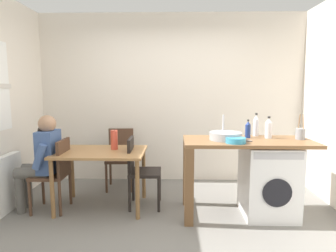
{
  "coord_description": "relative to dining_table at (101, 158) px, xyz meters",
  "views": [
    {
      "loc": [
        0.07,
        -2.94,
        1.53
      ],
      "look_at": [
        -0.02,
        0.45,
        1.07
      ],
      "focal_mm": 30.54,
      "sensor_mm": 36.0,
      "label": 1
    }
  ],
  "objects": [
    {
      "name": "utensil_crock",
      "position": [
        2.42,
        -0.12,
        0.35
      ],
      "size": [
        0.11,
        0.11,
        0.3
      ],
      "color": "gray",
      "rests_on": "kitchen_counter"
    },
    {
      "name": "vase",
      "position": [
        0.15,
        0.1,
        0.22
      ],
      "size": [
        0.09,
        0.09,
        0.25
      ],
      "primitive_type": "cylinder",
      "color": "#D84C38",
      "rests_on": "dining_table"
    },
    {
      "name": "sink_basin",
      "position": [
        1.53,
        -0.17,
        0.32
      ],
      "size": [
        0.38,
        0.38,
        0.09
      ],
      "primitive_type": "cylinder",
      "color": "#9EA0A5",
      "rests_on": "kitchen_counter"
    },
    {
      "name": "scissors",
      "position": [
        1.74,
        -0.27,
        0.28
      ],
      "size": [
        0.15,
        0.06,
        0.01
      ],
      "color": "#B2B2B7",
      "rests_on": "kitchen_counter"
    },
    {
      "name": "ground_plane",
      "position": [
        0.86,
        -0.56,
        -0.64
      ],
      "size": [
        5.46,
        5.46,
        0.0
      ],
      "primitive_type": "plane",
      "color": "slate"
    },
    {
      "name": "mixing_bowl",
      "position": [
        1.61,
        -0.37,
        0.31
      ],
      "size": [
        0.22,
        0.22,
        0.06
      ],
      "color": "teal",
      "rests_on": "kitchen_counter"
    },
    {
      "name": "dining_table",
      "position": [
        0.0,
        0.0,
        0.0
      ],
      "size": [
        1.1,
        0.76,
        0.74
      ],
      "color": "#9E7042",
      "rests_on": "ground_plane"
    },
    {
      "name": "radiator",
      "position": [
        -1.16,
        -0.26,
        -0.29
      ],
      "size": [
        0.1,
        0.8,
        0.7
      ],
      "primitive_type": "cube",
      "color": "white",
      "rests_on": "ground_plane"
    },
    {
      "name": "chair_person_seat",
      "position": [
        -0.55,
        -0.1,
        -0.14
      ],
      "size": [
        0.41,
        0.41,
        0.9
      ],
      "rotation": [
        0.0,
        0.0,
        1.59
      ],
      "color": "#4C3323",
      "rests_on": "ground_plane"
    },
    {
      "name": "bottle_clear_small",
      "position": [
        2.07,
        -0.04,
        0.4
      ],
      "size": [
        0.08,
        0.08,
        0.27
      ],
      "color": "silver",
      "rests_on": "kitchen_counter"
    },
    {
      "name": "kitchen_counter",
      "position": [
        1.58,
        -0.17,
        0.12
      ],
      "size": [
        1.5,
        0.68,
        0.92
      ],
      "color": "brown",
      "rests_on": "ground_plane"
    },
    {
      "name": "chair_spare_by_wall",
      "position": [
        0.1,
        0.77,
        -0.14
      ],
      "size": [
        0.42,
        0.42,
        0.9
      ],
      "rotation": [
        0.0,
        0.0,
        3.2
      ],
      "color": "#4C3323",
      "rests_on": "ground_plane"
    },
    {
      "name": "seated_person",
      "position": [
        -0.71,
        -0.1,
        0.03
      ],
      "size": [
        0.5,
        0.51,
        1.2
      ],
      "rotation": [
        0.0,
        0.0,
        1.59
      ],
      "color": "#595651",
      "rests_on": "ground_plane"
    },
    {
      "name": "bottle_squat_brown",
      "position": [
        1.96,
        0.11,
        0.41
      ],
      "size": [
        0.07,
        0.07,
        0.29
      ],
      "color": "silver",
      "rests_on": "kitchen_counter"
    },
    {
      "name": "washing_machine",
      "position": [
        2.05,
        -0.17,
        -0.21
      ],
      "size": [
        0.6,
        0.61,
        0.86
      ],
      "color": "white",
      "rests_on": "ground_plane"
    },
    {
      "name": "wall_back",
      "position": [
        0.86,
        1.19,
        0.71
      ],
      "size": [
        4.6,
        0.1,
        2.7
      ],
      "primitive_type": "cube",
      "color": "silver",
      "rests_on": "ground_plane"
    },
    {
      "name": "bottle_tall_green",
      "position": [
        1.82,
        -0.03,
        0.38
      ],
      "size": [
        0.07,
        0.07,
        0.22
      ],
      "color": "navy",
      "rests_on": "kitchen_counter"
    },
    {
      "name": "chair_opposite",
      "position": [
        0.48,
        0.05,
        -0.14
      ],
      "size": [
        0.41,
        0.41,
        0.9
      ],
      "rotation": [
        0.0,
        0.0,
        -1.55
      ],
      "color": "black",
      "rests_on": "ground_plane"
    },
    {
      "name": "tap",
      "position": [
        1.53,
        0.01,
        0.42
      ],
      "size": [
        0.02,
        0.02,
        0.28
      ],
      "primitive_type": "cylinder",
      "color": "#B2B2B7",
      "rests_on": "kitchen_counter"
    }
  ]
}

